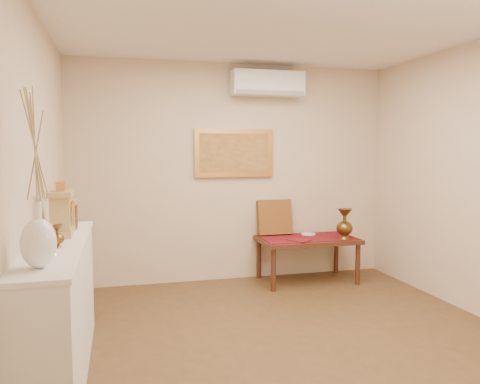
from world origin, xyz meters
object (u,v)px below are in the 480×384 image
object	(u,v)px
mantel_clock	(62,213)
wooden_chest	(67,215)
low_table	(307,243)
display_ledge	(60,311)
white_vase	(36,177)
brass_urn_tall	(345,220)

from	to	relation	value
mantel_clock	wooden_chest	xyz separation A→B (m)	(0.01, 0.24, -0.05)
low_table	wooden_chest	bearing A→B (deg)	-153.49
wooden_chest	display_ledge	bearing A→B (deg)	-90.89
white_vase	low_table	xyz separation A→B (m)	(2.68, 2.61, -1.00)
mantel_clock	brass_urn_tall	bearing A→B (deg)	24.04
display_ledge	low_table	world-z (taller)	display_ledge
wooden_chest	low_table	size ratio (longest dim) A/B	0.20
display_ledge	wooden_chest	world-z (taller)	wooden_chest
display_ledge	low_table	xyz separation A→B (m)	(2.67, 1.88, -0.01)
brass_urn_tall	low_table	xyz separation A→B (m)	(-0.40, 0.20, -0.30)
brass_urn_tall	low_table	size ratio (longest dim) A/B	0.37
display_ledge	brass_urn_tall	bearing A→B (deg)	28.65
mantel_clock	low_table	bearing A→B (deg)	30.43
white_vase	mantel_clock	size ratio (longest dim) A/B	2.45
display_ledge	low_table	distance (m)	3.27
white_vase	display_ledge	size ratio (longest dim) A/B	0.50
brass_urn_tall	wooden_chest	bearing A→B (deg)	-159.76
white_vase	brass_urn_tall	distance (m)	3.97
brass_urn_tall	mantel_clock	size ratio (longest dim) A/B	1.09
white_vase	low_table	distance (m)	3.87
white_vase	mantel_clock	world-z (taller)	white_vase
display_ledge	mantel_clock	world-z (taller)	mantel_clock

